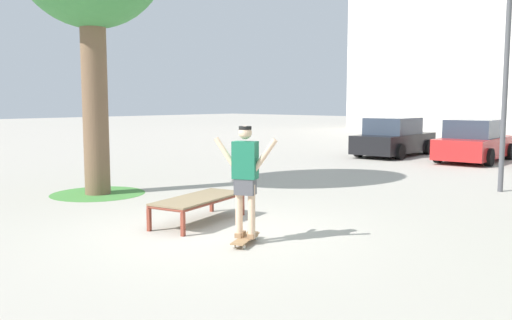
{
  "coord_description": "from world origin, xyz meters",
  "views": [
    {
      "loc": [
        6.39,
        -5.93,
        2.15
      ],
      "look_at": [
        -0.75,
        1.81,
        1.0
      ],
      "focal_mm": 37.95,
      "sensor_mm": 36.0,
      "label": 1
    }
  ],
  "objects_px": {
    "skate_box": "(199,200)",
    "car_black": "(394,138)",
    "skater": "(245,174)",
    "light_post": "(508,28)",
    "car_red": "(475,142)",
    "skateboard": "(245,239)"
  },
  "relations": [
    {
      "from": "skateboard",
      "to": "skater",
      "type": "height_order",
      "value": "skater"
    },
    {
      "from": "light_post",
      "to": "skater",
      "type": "bearing_deg",
      "value": -98.98
    },
    {
      "from": "skate_box",
      "to": "car_black",
      "type": "distance_m",
      "value": 13.47
    },
    {
      "from": "skate_box",
      "to": "car_black",
      "type": "height_order",
      "value": "car_black"
    },
    {
      "from": "skater",
      "to": "light_post",
      "type": "bearing_deg",
      "value": 81.02
    },
    {
      "from": "car_red",
      "to": "light_post",
      "type": "xyz_separation_m",
      "value": [
        2.97,
        -6.17,
        3.13
      ]
    },
    {
      "from": "skateboard",
      "to": "car_black",
      "type": "relative_size",
      "value": 0.19
    },
    {
      "from": "skateboard",
      "to": "light_post",
      "type": "xyz_separation_m",
      "value": [
        1.19,
        7.55,
        3.75
      ]
    },
    {
      "from": "car_black",
      "to": "skateboard",
      "type": "bearing_deg",
      "value": -70.19
    },
    {
      "from": "skateboard",
      "to": "car_black",
      "type": "xyz_separation_m",
      "value": [
        -4.88,
        13.54,
        0.61
      ]
    },
    {
      "from": "skateboard",
      "to": "skater",
      "type": "relative_size",
      "value": 0.48
    },
    {
      "from": "skateboard",
      "to": "car_black",
      "type": "distance_m",
      "value": 14.4
    },
    {
      "from": "skater",
      "to": "car_red",
      "type": "bearing_deg",
      "value": 97.37
    },
    {
      "from": "skater",
      "to": "light_post",
      "type": "xyz_separation_m",
      "value": [
        1.19,
        7.54,
        2.75
      ]
    },
    {
      "from": "skateboard",
      "to": "skate_box",
      "type": "bearing_deg",
      "value": 163.6
    },
    {
      "from": "car_black",
      "to": "light_post",
      "type": "distance_m",
      "value": 9.09
    },
    {
      "from": "skate_box",
      "to": "skateboard",
      "type": "bearing_deg",
      "value": -16.4
    },
    {
      "from": "car_black",
      "to": "light_post",
      "type": "relative_size",
      "value": 0.74
    },
    {
      "from": "skateboard",
      "to": "car_black",
      "type": "bearing_deg",
      "value": 109.81
    },
    {
      "from": "skater",
      "to": "skateboard",
      "type": "bearing_deg",
      "value": -65.41
    },
    {
      "from": "light_post",
      "to": "skate_box",
      "type": "bearing_deg",
      "value": -111.53
    },
    {
      "from": "skate_box",
      "to": "car_black",
      "type": "relative_size",
      "value": 0.47
    }
  ]
}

